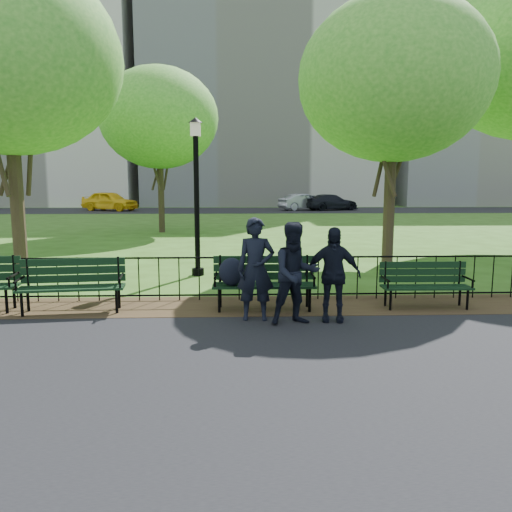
{
  "coord_description": "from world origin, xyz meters",
  "views": [
    {
      "loc": [
        -0.64,
        -7.84,
        2.36
      ],
      "look_at": [
        -0.28,
        1.5,
        0.98
      ],
      "focal_mm": 35.0,
      "sensor_mm": 36.0,
      "label": 1
    }
  ],
  "objects_px": {
    "tree_far_c": "(159,118)",
    "sedan_dark": "(331,202)",
    "person_left": "(256,269)",
    "park_bench_right_a": "(425,280)",
    "sedan_silver": "(303,202)",
    "park_bench_left_a": "(72,279)",
    "tree_near_e": "(394,80)",
    "person_mid": "(296,274)",
    "tree_near_w": "(7,58)",
    "person_right": "(333,274)",
    "lamppost": "(197,191)",
    "taxi": "(110,201)",
    "park_bench_main": "(248,274)"
  },
  "relations": [
    {
      "from": "tree_near_w",
      "to": "person_left",
      "type": "distance_m",
      "value": 8.73
    },
    {
      "from": "park_bench_main",
      "to": "person_mid",
      "type": "distance_m",
      "value": 1.23
    },
    {
      "from": "tree_far_c",
      "to": "person_right",
      "type": "height_order",
      "value": "tree_far_c"
    },
    {
      "from": "park_bench_right_a",
      "to": "sedan_silver",
      "type": "height_order",
      "value": "sedan_silver"
    },
    {
      "from": "park_bench_main",
      "to": "park_bench_right_a",
      "type": "distance_m",
      "value": 3.35
    },
    {
      "from": "park_bench_main",
      "to": "person_mid",
      "type": "height_order",
      "value": "person_mid"
    },
    {
      "from": "lamppost",
      "to": "sedan_silver",
      "type": "distance_m",
      "value": 30.88
    },
    {
      "from": "park_bench_right_a",
      "to": "tree_far_c",
      "type": "height_order",
      "value": "tree_far_c"
    },
    {
      "from": "park_bench_left_a",
      "to": "tree_near_e",
      "type": "relative_size",
      "value": 0.26
    },
    {
      "from": "tree_near_w",
      "to": "sedan_dark",
      "type": "distance_m",
      "value": 33.03
    },
    {
      "from": "taxi",
      "to": "park_bench_main",
      "type": "bearing_deg",
      "value": -139.03
    },
    {
      "from": "tree_near_w",
      "to": "sedan_dark",
      "type": "xyz_separation_m",
      "value": [
        13.71,
        29.68,
        -4.69
      ]
    },
    {
      "from": "lamppost",
      "to": "taxi",
      "type": "xyz_separation_m",
      "value": [
        -9.7,
        29.95,
        -1.32
      ]
    },
    {
      "from": "park_bench_right_a",
      "to": "person_left",
      "type": "height_order",
      "value": "person_left"
    },
    {
      "from": "tree_far_c",
      "to": "sedan_dark",
      "type": "xyz_separation_m",
      "value": [
        11.7,
        18.66,
        -4.64
      ]
    },
    {
      "from": "person_left",
      "to": "person_mid",
      "type": "distance_m",
      "value": 0.71
    },
    {
      "from": "park_bench_main",
      "to": "taxi",
      "type": "height_order",
      "value": "taxi"
    },
    {
      "from": "person_mid",
      "to": "sedan_dark",
      "type": "relative_size",
      "value": 0.37
    },
    {
      "from": "taxi",
      "to": "sedan_dark",
      "type": "relative_size",
      "value": 1.03
    },
    {
      "from": "tree_near_w",
      "to": "person_right",
      "type": "relative_size",
      "value": 4.8
    },
    {
      "from": "lamppost",
      "to": "tree_far_c",
      "type": "distance_m",
      "value": 12.04
    },
    {
      "from": "park_bench_main",
      "to": "person_left",
      "type": "xyz_separation_m",
      "value": [
        0.11,
        -0.66,
        0.21
      ]
    },
    {
      "from": "taxi",
      "to": "lamppost",
      "type": "bearing_deg",
      "value": -139.09
    },
    {
      "from": "sedan_silver",
      "to": "sedan_dark",
      "type": "bearing_deg",
      "value": -115.74
    },
    {
      "from": "person_mid",
      "to": "sedan_silver",
      "type": "relative_size",
      "value": 0.41
    },
    {
      "from": "person_left",
      "to": "sedan_dark",
      "type": "xyz_separation_m",
      "value": [
        7.79,
        34.28,
        -0.2
      ]
    },
    {
      "from": "person_left",
      "to": "person_right",
      "type": "relative_size",
      "value": 1.09
    },
    {
      "from": "tree_far_c",
      "to": "taxi",
      "type": "bearing_deg",
      "value": 110.9
    },
    {
      "from": "tree_far_c",
      "to": "sedan_silver",
      "type": "height_order",
      "value": "tree_far_c"
    },
    {
      "from": "park_bench_left_a",
      "to": "tree_near_e",
      "type": "distance_m",
      "value": 10.22
    },
    {
      "from": "park_bench_left_a",
      "to": "tree_near_w",
      "type": "xyz_separation_m",
      "value": [
        -2.58,
        3.9,
        4.78
      ]
    },
    {
      "from": "park_bench_main",
      "to": "tree_near_w",
      "type": "bearing_deg",
      "value": 146.89
    },
    {
      "from": "tree_near_w",
      "to": "person_right",
      "type": "xyz_separation_m",
      "value": [
        7.22,
        -4.71,
        -4.56
      ]
    },
    {
      "from": "park_bench_right_a",
      "to": "lamppost",
      "type": "height_order",
      "value": "lamppost"
    },
    {
      "from": "lamppost",
      "to": "tree_far_c",
      "type": "bearing_deg",
      "value": 102.87
    },
    {
      "from": "person_mid",
      "to": "person_left",
      "type": "bearing_deg",
      "value": 142.99
    },
    {
      "from": "sedan_silver",
      "to": "park_bench_main",
      "type": "bearing_deg",
      "value": 147.88
    },
    {
      "from": "lamppost",
      "to": "sedan_dark",
      "type": "relative_size",
      "value": 0.84
    },
    {
      "from": "sedan_silver",
      "to": "taxi",
      "type": "bearing_deg",
      "value": 67.68
    },
    {
      "from": "tree_far_c",
      "to": "person_mid",
      "type": "relative_size",
      "value": 4.48
    },
    {
      "from": "park_bench_left_a",
      "to": "tree_far_c",
      "type": "distance_m",
      "value": 15.66
    },
    {
      "from": "park_bench_right_a",
      "to": "person_right",
      "type": "height_order",
      "value": "person_right"
    },
    {
      "from": "park_bench_main",
      "to": "sedan_silver",
      "type": "height_order",
      "value": "sedan_silver"
    },
    {
      "from": "park_bench_right_a",
      "to": "person_mid",
      "type": "distance_m",
      "value": 2.81
    },
    {
      "from": "lamppost",
      "to": "taxi",
      "type": "bearing_deg",
      "value": 107.94
    },
    {
      "from": "tree_near_e",
      "to": "sedan_silver",
      "type": "xyz_separation_m",
      "value": [
        1.29,
        28.43,
        -4.5
      ]
    },
    {
      "from": "park_bench_main",
      "to": "tree_near_e",
      "type": "xyz_separation_m",
      "value": [
        4.21,
        5.31,
        4.53
      ]
    },
    {
      "from": "lamppost",
      "to": "person_mid",
      "type": "bearing_deg",
      "value": -66.65
    },
    {
      "from": "park_bench_main",
      "to": "park_bench_left_a",
      "type": "relative_size",
      "value": 1.0
    },
    {
      "from": "person_right",
      "to": "taxi",
      "type": "xyz_separation_m",
      "value": [
        -12.33,
        34.36,
        0.02
      ]
    }
  ]
}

